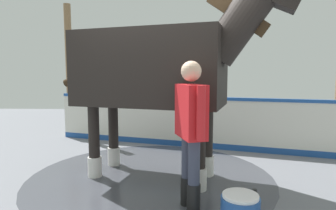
% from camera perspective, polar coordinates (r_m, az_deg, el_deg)
% --- Properties ---
extents(ground_plane, '(16.00, 16.00, 0.02)m').
position_cam_1_polar(ground_plane, '(4.39, -2.21, -14.00)').
color(ground_plane, slate).
extents(wet_patch, '(3.56, 3.56, 0.00)m').
position_cam_1_polar(wet_patch, '(4.37, -3.35, -13.94)').
color(wet_patch, '#42444C').
rests_on(wet_patch, ground).
extents(barrier_wall, '(1.70, 5.67, 1.05)m').
position_cam_1_polar(barrier_wall, '(5.94, 3.17, -3.71)').
color(barrier_wall, silver).
rests_on(barrier_wall, ground).
extents(roof_post_far, '(0.16, 0.16, 3.13)m').
position_cam_1_polar(roof_post_far, '(7.19, -19.13, 6.31)').
color(roof_post_far, olive).
rests_on(roof_post_far, ground).
extents(horse, '(1.56, 3.41, 2.79)m').
position_cam_1_polar(horse, '(4.06, -1.79, 7.19)').
color(horse, black).
rests_on(horse, ground).
extents(handler, '(0.64, 0.35, 1.65)m').
position_cam_1_polar(handler, '(3.12, 4.57, -4.15)').
color(handler, black).
rests_on(handler, ground).
extents(bottle_spray, '(0.07, 0.07, 0.25)m').
position_cam_1_polar(bottle_spray, '(3.44, 16.87, -17.92)').
color(bottle_spray, '#CC5933').
rests_on(bottle_spray, ground).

